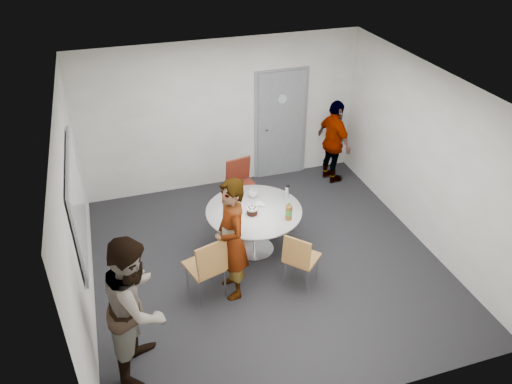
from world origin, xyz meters
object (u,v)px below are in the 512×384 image
object	(u,v)px
chair_near_left	(208,264)
person_left	(137,305)
chair_far	(241,180)
table	(255,215)
person_main	(231,240)
door	(281,125)
person_right	(334,142)
chair_near_right	(300,256)
whiteboard	(77,202)

from	to	relation	value
chair_near_left	person_left	bearing A→B (deg)	-157.20
person_left	chair_far	bearing A→B (deg)	-15.50
chair_near_left	person_left	xyz separation A→B (m)	(-0.97, -0.80, 0.31)
table	person_main	xyz separation A→B (m)	(-0.58, -0.78, 0.25)
door	table	xyz separation A→B (m)	(-1.17, -2.13, -0.38)
chair_near_left	chair_far	distance (m)	2.20
person_left	table	bearing A→B (deg)	-28.81
person_right	chair_far	bearing A→B (deg)	93.63
chair_near_right	person_right	bearing A→B (deg)	103.89
person_right	person_main	bearing A→B (deg)	122.18
chair_near_left	person_right	world-z (taller)	person_right
chair_near_left	person_main	world-z (taller)	person_main
whiteboard	person_main	bearing A→B (deg)	-19.12
table	chair_near_left	bearing A→B (deg)	-137.75
table	person_left	size ratio (longest dim) A/B	0.78
door	chair_near_left	size ratio (longest dim) A/B	2.16
door	whiteboard	bearing A→B (deg)	-147.34
door	chair_near_right	size ratio (longest dim) A/B	2.42
person_left	whiteboard	bearing A→B (deg)	39.30
person_right	chair_near_right	bearing A→B (deg)	136.24
door	person_main	bearing A→B (deg)	-120.98
door	person_main	xyz separation A→B (m)	(-1.75, -2.91, -0.14)
table	person_main	bearing A→B (deg)	-126.65
whiteboard	person_left	size ratio (longest dim) A/B	1.04
door	person_main	distance (m)	3.40
table	chair_near_left	xyz separation A→B (m)	(-0.91, -0.83, -0.04)
whiteboard	person_right	world-z (taller)	whiteboard
whiteboard	table	xyz separation A→B (m)	(2.39, 0.15, -0.81)
table	chair_near_right	size ratio (longest dim) A/B	1.63
whiteboard	person_main	xyz separation A→B (m)	(1.81, -0.63, -0.56)
door	chair_far	xyz separation A→B (m)	(-1.06, -1.01, -0.44)
chair_near_right	chair_far	bearing A→B (deg)	143.28
chair_near_right	person_right	distance (m)	3.09
chair_near_right	chair_far	size ratio (longest dim) A/B	0.91
table	chair_far	size ratio (longest dim) A/B	1.48
chair_near_left	person_right	bearing A→B (deg)	22.83
chair_near_right	person_main	size ratio (longest dim) A/B	0.49
table	person_right	size ratio (longest dim) A/B	0.89
whiteboard	chair_far	distance (m)	2.93
chair_far	person_main	distance (m)	2.05
door	person_left	distance (m)	4.84
chair_far	person_main	world-z (taller)	person_main
chair_near_left	person_main	distance (m)	0.44
door	whiteboard	xyz separation A→B (m)	(-3.56, -2.28, 0.42)
whiteboard	chair_far	world-z (taller)	whiteboard
door	table	world-z (taller)	door
door	chair_near_right	xyz separation A→B (m)	(-0.85, -3.10, -0.49)
chair_far	person_left	size ratio (longest dim) A/B	0.53
chair_far	person_main	size ratio (longest dim) A/B	0.54
chair_far	person_right	world-z (taller)	person_right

